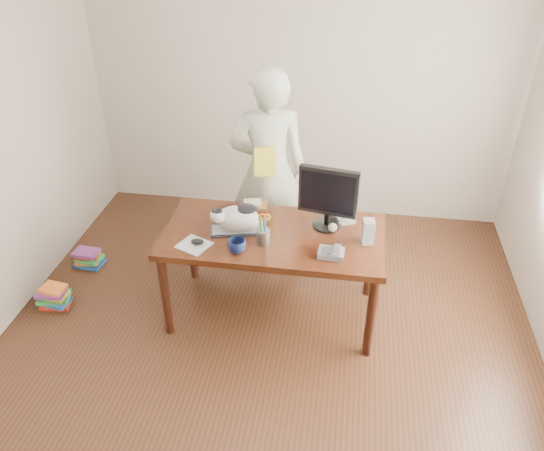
{
  "coord_description": "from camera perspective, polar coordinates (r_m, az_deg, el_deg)",
  "views": [
    {
      "loc": [
        0.49,
        -2.54,
        2.89
      ],
      "look_at": [
        0.0,
        0.55,
        0.85
      ],
      "focal_mm": 35.0,
      "sensor_mm": 36.0,
      "label": 1
    }
  ],
  "objects": [
    {
      "name": "pen_cup",
      "position": [
        3.69,
        -0.93,
        -1.03
      ],
      "size": [
        0.11,
        0.1,
        0.25
      ],
      "rotation": [
        0.0,
        0.0,
        0.08
      ],
      "color": "gray",
      "rests_on": "desk"
    },
    {
      "name": "book_pile_a",
      "position": [
        4.64,
        -22.38,
        -7.08
      ],
      "size": [
        0.27,
        0.22,
        0.18
      ],
      "color": "#AD2918",
      "rests_on": "ground"
    },
    {
      "name": "mousepad",
      "position": [
        3.75,
        -8.38,
        -2.09
      ],
      "size": [
        0.26,
        0.25,
        0.0
      ],
      "rotation": [
        0.0,
        0.0,
        -0.4
      ],
      "color": "silver",
      "rests_on": "desk"
    },
    {
      "name": "baseball",
      "position": [
        3.86,
        6.55,
        -0.23
      ],
      "size": [
        0.07,
        0.07,
        0.07
      ],
      "rotation": [
        0.0,
        0.0,
        -0.16
      ],
      "color": "beige",
      "rests_on": "desk"
    },
    {
      "name": "held_book",
      "position": [
        4.17,
        -0.8,
        6.88
      ],
      "size": [
        0.18,
        0.13,
        0.23
      ],
      "rotation": [
        0.0,
        0.0,
        0.23
      ],
      "color": "yellow",
      "rests_on": "person"
    },
    {
      "name": "keyboard",
      "position": [
        3.85,
        -3.56,
        -0.49
      ],
      "size": [
        0.44,
        0.25,
        0.02
      ],
      "rotation": [
        0.0,
        0.0,
        0.23
      ],
      "color": "black",
      "rests_on": "desk"
    },
    {
      "name": "book_pile_b",
      "position": [
        5.0,
        -19.14,
        -3.33
      ],
      "size": [
        0.26,
        0.2,
        0.15
      ],
      "color": "#194B99",
      "rests_on": "ground"
    },
    {
      "name": "calculator",
      "position": [
        4.02,
        7.65,
        1.05
      ],
      "size": [
        0.2,
        0.22,
        0.06
      ],
      "rotation": [
        0.0,
        0.0,
        0.42
      ],
      "color": "#5B5A5F",
      "rests_on": "desk"
    },
    {
      "name": "coffee_mug",
      "position": [
        3.62,
        -3.8,
        -2.23
      ],
      "size": [
        0.17,
        0.17,
        0.1
      ],
      "primitive_type": "imported",
      "rotation": [
        0.0,
        0.0,
        0.73
      ],
      "color": "#0C1433",
      "rests_on": "desk"
    },
    {
      "name": "cat",
      "position": [
        3.79,
        -3.81,
        0.85
      ],
      "size": [
        0.4,
        0.27,
        0.23
      ],
      "rotation": [
        0.0,
        0.0,
        0.23
      ],
      "color": "silver",
      "rests_on": "keyboard"
    },
    {
      "name": "book_stack",
      "position": [
        4.08,
        -1.92,
        2.03
      ],
      "size": [
        0.23,
        0.19,
        0.08
      ],
      "rotation": [
        0.0,
        0.0,
        0.14
      ],
      "color": "#51151C",
      "rests_on": "desk"
    },
    {
      "name": "desk",
      "position": [
        3.98,
        0.29,
        -1.99
      ],
      "size": [
        1.6,
        0.8,
        0.75
      ],
      "color": "black",
      "rests_on": "ground"
    },
    {
      "name": "speaker",
      "position": [
        3.75,
        10.29,
        -0.64
      ],
      "size": [
        0.09,
        0.1,
        0.18
      ],
      "rotation": [
        0.0,
        0.0,
        0.12
      ],
      "color": "gray",
      "rests_on": "desk"
    },
    {
      "name": "phone",
      "position": [
        3.61,
        6.42,
        -2.93
      ],
      "size": [
        0.18,
        0.15,
        0.08
      ],
      "rotation": [
        0.0,
        0.0,
        -0.06
      ],
      "color": "#5B5A5F",
      "rests_on": "desk"
    },
    {
      "name": "person",
      "position": [
        4.39,
        -0.41,
        5.86
      ],
      "size": [
        0.72,
        0.56,
        1.76
      ],
      "primitive_type": "imported",
      "rotation": [
        0.0,
        0.0,
        3.37
      ],
      "color": "white",
      "rests_on": "ground"
    },
    {
      "name": "mouse",
      "position": [
        3.75,
        -8.03,
        -1.7
      ],
      "size": [
        0.11,
        0.09,
        0.04
      ],
      "rotation": [
        0.0,
        0.0,
        -0.4
      ],
      "color": "black",
      "rests_on": "mousepad"
    },
    {
      "name": "room",
      "position": [
        3.01,
        -1.63,
        2.34
      ],
      "size": [
        4.5,
        4.5,
        4.5
      ],
      "color": "black",
      "rests_on": "ground"
    },
    {
      "name": "monitor",
      "position": [
        3.78,
        6.05,
        3.27
      ],
      "size": [
        0.43,
        0.24,
        0.48
      ],
      "rotation": [
        0.0,
        0.0,
        -0.17
      ],
      "color": "black",
      "rests_on": "desk"
    }
  ]
}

